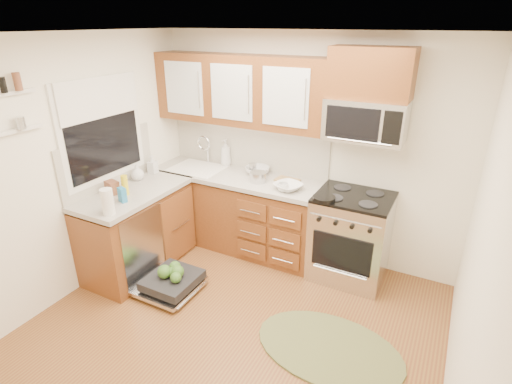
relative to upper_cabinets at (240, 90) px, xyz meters
The scene contains 37 objects.
floor 2.55m from the upper_cabinets, 65.28° to the right, with size 3.50×3.50×0.00m, color brown.
ceiling 1.84m from the upper_cabinets, 65.28° to the right, with size 3.50×3.50×0.00m, color white.
wall_back 0.97m from the upper_cabinets, 13.57° to the left, with size 3.50×0.04×2.50m, color white.
wall_left 1.98m from the upper_cabinets, 123.06° to the right, with size 0.04×3.50×2.50m, color white.
wall_right 3.00m from the upper_cabinets, 32.47° to the right, with size 0.04×3.50×2.50m, color white.
base_cabinet_back 1.46m from the upper_cabinets, 90.00° to the right, with size 2.05×0.60×0.85m, color #5C3014.
base_cabinet_left 1.93m from the upper_cabinets, 124.62° to the right, with size 0.60×1.25×0.85m, color #5C3014.
countertop_back 0.98m from the upper_cabinets, 90.00° to the right, with size 2.07×0.64×0.05m, color #AFA9A0.
countertop_left 1.60m from the upper_cabinets, 124.25° to the right, with size 0.64×1.27×0.05m, color #AFA9A0.
backsplash_back 0.68m from the upper_cabinets, 90.00° to the left, with size 2.05×0.02×0.57m, color #B5B2A2.
backsplash_left 1.60m from the upper_cabinets, 133.89° to the right, with size 0.02×1.25×0.57m, color #B5B2A2.
upper_cabinets is the anchor object (origin of this frame).
cabinet_over_mw 1.43m from the upper_cabinets, ahead, with size 0.76×0.35×0.47m, color #5C3014.
range 1.99m from the upper_cabinets, ahead, with size 0.76×0.64×0.95m, color silver, non-canonical shape.
microwave 1.42m from the upper_cabinets, ahead, with size 0.76×0.38×0.40m, color silver, non-canonical shape.
sink 1.21m from the upper_cabinets, 163.55° to the right, with size 0.62×0.50×0.26m, color white, non-canonical shape.
dishwasher 2.19m from the upper_cabinets, 96.04° to the right, with size 0.70×0.60×0.20m, color silver, non-canonical shape.
window 1.51m from the upper_cabinets, 133.21° to the right, with size 0.03×1.05×1.05m, color white, non-canonical shape.
window_blind 1.46m from the upper_cabinets, 132.50° to the right, with size 0.02×0.96×0.40m, color white.
shelf_upper 2.17m from the upper_cabinets, 117.33° to the right, with size 0.04×0.40×0.03m, color white.
shelf_lower 2.17m from the upper_cabinets, 117.33° to the right, with size 0.04×0.40×0.03m, color white.
rug 2.76m from the upper_cabinets, 39.20° to the right, with size 1.27×0.82×0.02m, color brown, non-canonical shape.
skillet 1.52m from the upper_cabinets, 18.76° to the right, with size 0.22×0.22×0.04m, color black.
stock_pot 0.98m from the upper_cabinets, 31.29° to the right, with size 0.19×0.19×0.11m, color silver.
cutting_board 1.12m from the upper_cabinets, ahead, with size 0.26×0.17×0.02m, color #A17749.
canister 0.90m from the upper_cabinets, 14.30° to the right, with size 0.09×0.09×0.14m, color silver.
paper_towel_roll 1.84m from the upper_cabinets, 108.62° to the right, with size 0.11×0.11×0.25m, color white.
mustard_bottle 1.60m from the upper_cabinets, 121.63° to the right, with size 0.07×0.07×0.21m, color yellow.
red_bottle 1.87m from the upper_cabinets, 109.02° to the right, with size 0.06×0.06×0.22m, color red.
wooden_box 1.71m from the upper_cabinets, 125.59° to the right, with size 0.14×0.10×0.14m, color brown.
blue_carton 1.68m from the upper_cabinets, 115.25° to the right, with size 0.09×0.06×0.15m, color teal.
bowl_a 1.19m from the upper_cabinets, 19.49° to the right, with size 0.29×0.29×0.07m, color #999999.
bowl_b 0.93m from the upper_cabinets, ahead, with size 0.28×0.28×0.09m, color #999999.
cup 1.18m from the upper_cabinets, 25.20° to the right, with size 0.12×0.12×0.09m, color #999999.
soap_bottle_a 0.84m from the upper_cabinets, 159.10° to the left, with size 0.13×0.13×0.33m, color #999999.
soap_bottle_b 1.34m from the upper_cabinets, 149.60° to the right, with size 0.09×0.10×0.21m, color #999999.
soap_bottle_c 1.47m from the upper_cabinets, 138.87° to the right, with size 0.14×0.14×0.19m, color #999999.
Camera 1 is at (1.51, -2.30, 2.58)m, focal length 28.00 mm.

